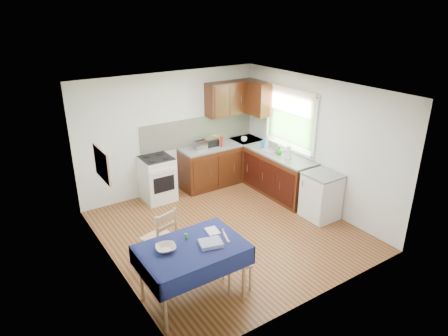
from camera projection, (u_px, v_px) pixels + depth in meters
floor at (228, 230)px, 7.07m from camera, size 4.20×4.20×0.00m
ceiling at (228, 90)px, 6.11m from camera, size 4.00×4.20×0.02m
wall_back at (171, 133)px, 8.21m from camera, size 4.00×0.02×2.50m
wall_front at (322, 218)px, 4.97m from camera, size 4.00×0.02×2.50m
wall_left at (110, 195)px, 5.57m from camera, size 0.02×4.20×2.50m
wall_right at (315, 143)px, 7.61m from camera, size 0.02×4.20×2.50m
base_cabinets at (248, 169)px, 8.56m from camera, size 1.90×2.30×0.86m
worktop_back at (222, 145)px, 8.66m from camera, size 1.90×0.60×0.04m
worktop_right at (280, 155)px, 8.10m from camera, size 0.60×1.70×0.04m
worktop_corner at (246, 140)px, 8.99m from camera, size 0.60×0.60×0.04m
splashback at (199, 131)px, 8.55m from camera, size 2.70×0.02×0.60m
upper_cabinets at (240, 98)px, 8.53m from camera, size 1.20×0.85×0.70m
stove at (158, 179)px, 8.03m from camera, size 0.60×0.61×0.92m
window at (290, 115)px, 7.98m from camera, size 0.04×1.48×1.26m
fridge at (321, 196)px, 7.34m from camera, size 0.58×0.60×0.89m
corkboard at (102, 164)px, 5.69m from camera, size 0.04×0.62×0.47m
dining_table at (192, 253)px, 5.18m from camera, size 1.36×0.92×0.83m
chair_far at (161, 236)px, 5.94m from camera, size 0.53×0.53×0.97m
chair_near at (234, 259)px, 5.53m from camera, size 0.47×0.47×0.85m
toaster at (200, 145)px, 8.34m from camera, size 0.26×0.16×0.20m
sandwich_press at (210, 142)px, 8.51m from camera, size 0.29×0.25×0.17m
sauce_bottle at (222, 142)px, 8.44m from camera, size 0.05×0.05×0.23m
yellow_packet at (213, 139)px, 8.67m from camera, size 0.15×0.13×0.17m
dish_rack at (273, 149)px, 8.27m from camera, size 0.43×0.32×0.20m
kettle at (288, 153)px, 7.81m from camera, size 0.16×0.16×0.27m
cup at (244, 139)px, 8.78m from camera, size 0.13×0.13×0.11m
soap_bottle_a at (267, 142)px, 8.34m from camera, size 0.16×0.16×0.29m
soap_bottle_b at (263, 143)px, 8.40m from camera, size 0.13×0.13×0.21m
soap_bottle_c at (279, 151)px, 8.01m from camera, size 0.17×0.17×0.17m
plate_bowl at (166, 248)px, 5.05m from camera, size 0.31×0.31×0.06m
book at (207, 232)px, 5.44m from camera, size 0.20×0.24×0.02m
spice_jar at (186, 236)px, 5.29m from camera, size 0.04×0.04×0.08m
tea_towel at (211, 243)px, 5.16m from camera, size 0.34×0.30×0.05m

